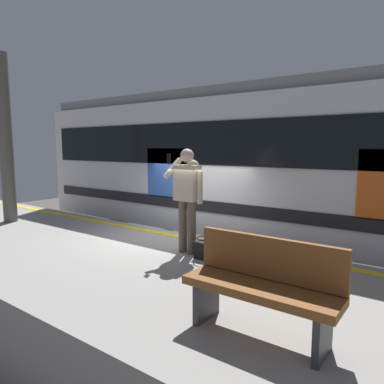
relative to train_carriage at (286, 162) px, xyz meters
The scene contains 10 objects.
ground_plane 3.46m from the train_carriage, 54.93° to the left, with size 26.89×26.89×0.00m, color #4C4742.
platform 4.51m from the train_carriage, 70.33° to the left, with size 17.93×3.76×1.12m, color gray.
safety_line 2.98m from the train_carriage, 58.69° to the left, with size 17.57×0.16×0.01m, color yellow.
track_rail_near 2.88m from the train_carriage, 27.48° to the left, with size 23.31×0.08×0.16m, color slate.
track_rail_far 2.89m from the train_carriage, 27.86° to the right, with size 23.31×0.08×0.16m, color slate.
train_carriage is the anchor object (origin of this frame).
passenger 3.04m from the train_carriage, 80.94° to the left, with size 0.57×0.55×1.70m.
handbag 3.33m from the train_carriage, 89.33° to the left, with size 0.34×0.31×0.34m.
station_column 6.36m from the train_carriage, 32.92° to the left, with size 0.30×0.30×3.82m, color #59544C.
bench 5.00m from the train_carriage, 109.35° to the left, with size 1.44×0.44×0.90m.
Camera 1 is at (-4.33, 5.60, 2.86)m, focal length 33.37 mm.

